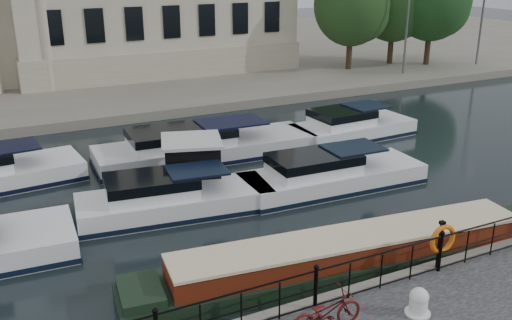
{
  "coord_description": "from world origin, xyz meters",
  "views": [
    {
      "loc": [
        -6.67,
        -12.35,
        8.71
      ],
      "look_at": [
        0.5,
        2.0,
        3.0
      ],
      "focal_mm": 40.0,
      "sensor_mm": 36.0,
      "label": 1
    }
  ],
  "objects": [
    {
      "name": "trees",
      "position": [
        23.58,
        23.54,
        5.32
      ],
      "size": [
        12.71,
        7.52,
        8.51
      ],
      "color": "black",
      "rests_on": "far_bank"
    },
    {
      "name": "mooring_bollard",
      "position": [
        2.11,
        -3.56,
        0.88
      ],
      "size": [
        0.62,
        0.62,
        0.7
      ],
      "color": "silver",
      "rests_on": "near_quay"
    },
    {
      "name": "narrowboat",
      "position": [
        2.41,
        -0.45,
        0.37
      ],
      "size": [
        13.66,
        3.32,
        1.5
      ],
      "rotation": [
        0.0,
        0.0,
        -0.11
      ],
      "color": "black",
      "rests_on": "ground_plane"
    },
    {
      "name": "life_ring_post",
      "position": [
        4.11,
        -2.17,
        1.44
      ],
      "size": [
        0.87,
        0.22,
        1.42
      ],
      "color": "black",
      "rests_on": "near_quay"
    },
    {
      "name": "bicycle",
      "position": [
        -0.26,
        -3.11,
        1.04
      ],
      "size": [
        1.88,
        0.68,
        0.98
      ],
      "primitive_type": "imported",
      "rotation": [
        0.0,
        0.0,
        1.55
      ],
      "color": "#4F0E10",
      "rests_on": "near_quay"
    },
    {
      "name": "far_bank",
      "position": [
        0.0,
        39.0,
        0.28
      ],
      "size": [
        120.0,
        42.0,
        0.55
      ],
      "primitive_type": "cube",
      "color": "#6B665B",
      "rests_on": "ground_plane"
    },
    {
      "name": "ground_plane",
      "position": [
        0.0,
        0.0,
        0.0
      ],
      "size": [
        160.0,
        160.0,
        0.0
      ],
      "primitive_type": "plane",
      "color": "black",
      "rests_on": "ground"
    },
    {
      "name": "lamp_posts",
      "position": [
        26.0,
        20.7,
        4.8
      ],
      "size": [
        8.24,
        1.55,
        8.07
      ],
      "color": "#59595B",
      "rests_on": "far_bank"
    },
    {
      "name": "railing",
      "position": [
        0.0,
        -2.25,
        1.2
      ],
      "size": [
        24.14,
        0.14,
        1.22
      ],
      "color": "black",
      "rests_on": "near_quay"
    },
    {
      "name": "harbour_hut",
      "position": [
        0.45,
        7.5,
        0.95
      ],
      "size": [
        3.73,
        3.39,
        2.19
      ],
      "rotation": [
        0.0,
        0.0,
        -0.3
      ],
      "color": "#6B665B",
      "rests_on": "ground_plane"
    },
    {
      "name": "cabin_cruisers",
      "position": [
        -0.36,
        8.27,
        0.37
      ],
      "size": [
        27.17,
        9.56,
        1.99
      ],
      "color": "white",
      "rests_on": "ground_plane"
    }
  ]
}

